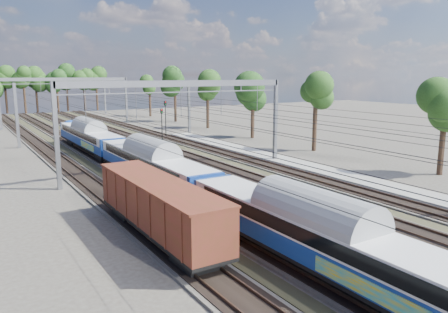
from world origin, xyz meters
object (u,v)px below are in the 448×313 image
signal_near (162,123)px  signal_far (166,115)px  worker (99,136)px  emu_train (154,160)px  freight_boxcar (158,205)px

signal_near → signal_far: 8.29m
worker → signal_near: size_ratio=0.39×
emu_train → signal_far: size_ratio=10.66×
freight_boxcar → signal_near: 34.34m
signal_near → freight_boxcar: bearing=-108.0°
emu_train → signal_far: (13.53, 27.29, 1.12)m
signal_near → emu_train: bearing=-109.5°
emu_train → signal_near: 22.19m
signal_near → worker: bearing=137.4°
freight_boxcar → worker: 39.48m
worker → signal_far: 10.67m
emu_train → signal_near: bearing=64.2°
emu_train → signal_far: bearing=63.6°
worker → signal_far: size_ratio=0.35×
emu_train → signal_near: signal_near is taller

